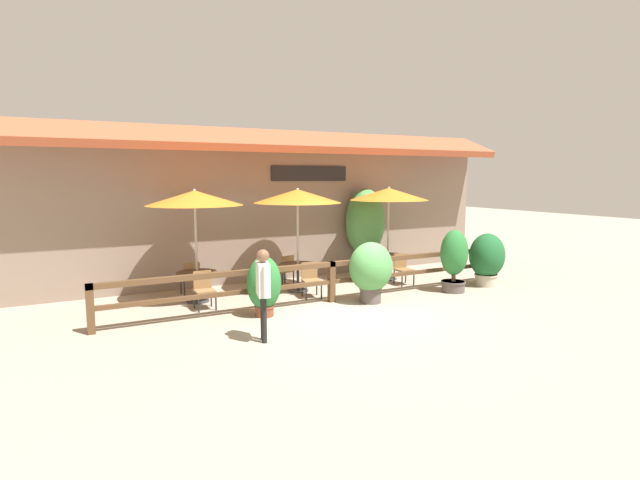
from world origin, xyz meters
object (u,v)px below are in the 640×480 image
object	(u,v)px
patio_umbrella_near	(195,198)
dining_table_middle	(298,269)
chair_near_streetside	(204,288)
pedestrian	(263,283)
chair_near_wallside	(191,277)
dining_table_far	(388,260)
potted_plant_tall_tropical	(264,285)
chair_far_streetside	(403,268)
chair_middle_wallside	(285,269)
patio_umbrella_middle	(298,196)
chair_middle_streetside	(311,278)
dining_table_near	(197,278)
potted_plant_entrance_palm	(371,269)
patio_umbrella_far	(389,194)
chair_far_wallside	(372,260)
potted_plant_broad_leaf	(487,258)
potted_plant_small_flowering	(365,223)
potted_plant_corner_fern	(454,258)

from	to	relation	value
patio_umbrella_near	dining_table_middle	size ratio (longest dim) A/B	2.74
chair_near_streetside	pedestrian	size ratio (longest dim) A/B	0.50
chair_near_wallside	dining_table_far	size ratio (longest dim) A/B	0.87
chair_near_wallside	potted_plant_tall_tropical	distance (m)	2.74
chair_far_streetside	chair_middle_wallside	bearing A→B (deg)	158.42
chair_near_streetside	dining_table_middle	world-z (taller)	chair_near_streetside
patio_umbrella_middle	potted_plant_tall_tropical	world-z (taller)	patio_umbrella_middle
dining_table_middle	chair_middle_streetside	size ratio (longest dim) A/B	1.15
chair_far_streetside	dining_table_near	bearing A→B (deg)	175.27
patio_umbrella_middle	potted_plant_entrance_palm	xyz separation A→B (m)	(0.98, -1.85, -1.63)
patio_umbrella_far	potted_plant_entrance_palm	xyz separation A→B (m)	(-1.91, -1.99, -1.63)
chair_near_wallside	potted_plant_entrance_palm	distance (m)	4.43
dining_table_far	patio_umbrella_near	bearing A→B (deg)	-179.74
patio_umbrella_middle	chair_far_streetside	xyz separation A→B (m)	(2.86, -0.61, -1.96)
chair_far_wallside	potted_plant_entrance_palm	size ratio (longest dim) A/B	0.59
dining_table_middle	potted_plant_broad_leaf	distance (m)	5.07
patio_umbrella_middle	chair_middle_streetside	bearing A→B (deg)	-89.40
potted_plant_entrance_palm	pedestrian	bearing A→B (deg)	-156.22
chair_middle_streetside	patio_umbrella_near	bearing A→B (deg)	173.00
dining_table_far	potted_plant_tall_tropical	xyz separation A→B (m)	(-4.51, -1.90, 0.10)
chair_middle_streetside	potted_plant_small_flowering	distance (m)	3.49
patio_umbrella_middle	potted_plant_entrance_palm	distance (m)	2.66
patio_umbrella_near	potted_plant_broad_leaf	bearing A→B (deg)	-14.75
patio_umbrella_near	potted_plant_corner_fern	bearing A→B (deg)	-18.85
dining_table_near	potted_plant_corner_fern	bearing A→B (deg)	-18.85
chair_near_wallside	patio_umbrella_far	xyz separation A→B (m)	(5.43, -0.68, 1.96)
chair_near_streetside	patio_umbrella_far	size ratio (longest dim) A/B	0.32
dining_table_middle	chair_far_streetside	world-z (taller)	chair_far_streetside
potted_plant_broad_leaf	dining_table_middle	bearing A→B (deg)	159.14
patio_umbrella_near	chair_near_streetside	xyz separation A→B (m)	(-0.03, -0.70, -1.96)
patio_umbrella_near	chair_far_streetside	world-z (taller)	patio_umbrella_near
chair_near_wallside	dining_table_far	xyz separation A→B (m)	(5.43, -0.68, 0.11)
chair_near_streetside	dining_table_far	distance (m)	5.52
chair_far_streetside	patio_umbrella_middle	bearing A→B (deg)	170.88
dining_table_near	patio_umbrella_far	world-z (taller)	patio_umbrella_far
potted_plant_entrance_palm	potted_plant_small_flowering	distance (m)	3.56
chair_near_streetside	chair_far_wallside	size ratio (longest dim) A/B	1.00
dining_table_far	chair_far_streetside	distance (m)	0.75
chair_middle_wallside	potted_plant_corner_fern	size ratio (longest dim) A/B	0.53
patio_umbrella_near	dining_table_far	size ratio (longest dim) A/B	2.74
patio_umbrella_far	dining_table_far	size ratio (longest dim) A/B	2.74
pedestrian	potted_plant_broad_leaf	bearing A→B (deg)	-64.04
potted_plant_tall_tropical	chair_near_streetside	bearing A→B (deg)	129.29
dining_table_near	potted_plant_small_flowering	xyz separation A→B (m)	(5.32, 1.02, 0.98)
chair_far_streetside	chair_near_wallside	bearing A→B (deg)	168.09
chair_near_streetside	dining_table_middle	xyz separation A→B (m)	(2.58, 0.59, 0.11)
dining_table_middle	potted_plant_small_flowering	distance (m)	3.15
potted_plant_tall_tropical	chair_middle_wallside	bearing A→B (deg)	57.45
chair_near_streetside	chair_far_wallside	xyz separation A→B (m)	(5.44, 1.47, 0.00)
dining_table_near	chair_middle_wallside	world-z (taller)	chair_middle_wallside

